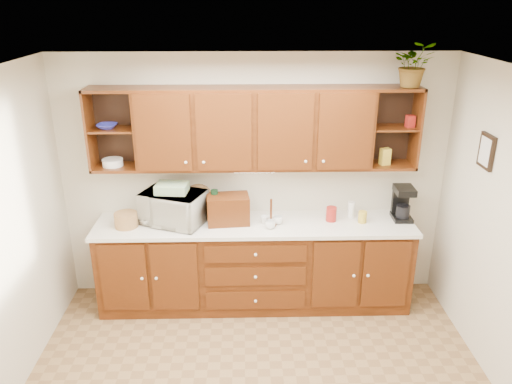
{
  "coord_description": "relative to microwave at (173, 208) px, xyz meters",
  "views": [
    {
      "loc": [
        -0.1,
        -3.15,
        3.1
      ],
      "look_at": [
        0.01,
        1.15,
        1.39
      ],
      "focal_mm": 35.0,
      "sensor_mm": 36.0,
      "label": 1
    }
  ],
  "objects": [
    {
      "name": "ceiling",
      "position": [
        0.82,
        -1.47,
        1.49
      ],
      "size": [
        4.0,
        4.0,
        0.0
      ],
      "primitive_type": "plane",
      "rotation": [
        3.14,
        0.0,
        0.0
      ],
      "color": "white",
      "rests_on": "back_wall"
    },
    {
      "name": "back_wall",
      "position": [
        0.82,
        0.28,
        0.19
      ],
      "size": [
        4.0,
        0.0,
        4.0
      ],
      "primitive_type": "plane",
      "rotation": [
        1.57,
        0.0,
        0.0
      ],
      "color": "beige",
      "rests_on": "floor"
    },
    {
      "name": "base_cabinets",
      "position": [
        0.82,
        -0.02,
        -0.66
      ],
      "size": [
        3.2,
        0.6,
        0.9
      ],
      "primitive_type": "cube",
      "color": "#351706",
      "rests_on": "floor"
    },
    {
      "name": "countertop",
      "position": [
        0.82,
        -0.03,
        -0.19
      ],
      "size": [
        3.24,
        0.64,
        0.04
      ],
      "primitive_type": "cube",
      "color": "silver",
      "rests_on": "base_cabinets"
    },
    {
      "name": "upper_cabinets",
      "position": [
        0.83,
        0.12,
        0.79
      ],
      "size": [
        3.2,
        0.33,
        0.8
      ],
      "color": "#351706",
      "rests_on": "back_wall"
    },
    {
      "name": "undercabinet_light",
      "position": [
        0.82,
        0.07,
        0.36
      ],
      "size": [
        0.4,
        0.05,
        0.02
      ],
      "primitive_type": "cube",
      "color": "white",
      "rests_on": "upper_cabinets"
    },
    {
      "name": "framed_picture",
      "position": [
        2.8,
        -0.57,
        0.74
      ],
      "size": [
        0.03,
        0.24,
        0.3
      ],
      "primitive_type": "cube",
      "color": "black",
      "rests_on": "right_wall"
    },
    {
      "name": "wicker_basket",
      "position": [
        -0.46,
        -0.08,
        -0.09
      ],
      "size": [
        0.3,
        0.3,
        0.15
      ],
      "primitive_type": "cylinder",
      "rotation": [
        0.0,
        0.0,
        -0.37
      ],
      "color": "#A57444",
      "rests_on": "countertop"
    },
    {
      "name": "microwave",
      "position": [
        0.0,
        0.0,
        0.0
      ],
      "size": [
        0.71,
        0.6,
        0.33
      ],
      "primitive_type": "imported",
      "rotation": [
        0.0,
        0.0,
        -0.37
      ],
      "color": "beige",
      "rests_on": "countertop"
    },
    {
      "name": "towel_stack",
      "position": [
        0.0,
        0.0,
        0.21
      ],
      "size": [
        0.33,
        0.26,
        0.09
      ],
      "primitive_type": "cube",
      "rotation": [
        0.0,
        0.0,
        -0.12
      ],
      "color": "#CFD664",
      "rests_on": "microwave"
    },
    {
      "name": "wine_bottle",
      "position": [
        0.41,
        0.05,
        0.0
      ],
      "size": [
        0.08,
        0.08,
        0.33
      ],
      "primitive_type": "cylinder",
      "rotation": [
        0.0,
        0.0,
        -0.03
      ],
      "color": "black",
      "rests_on": "countertop"
    },
    {
      "name": "woven_tray",
      "position": [
        0.24,
        0.21,
        -0.16
      ],
      "size": [
        0.34,
        0.16,
        0.33
      ],
      "primitive_type": "cylinder",
      "rotation": [
        1.36,
        0.0,
        -0.22
      ],
      "color": "#A57444",
      "rests_on": "countertop"
    },
    {
      "name": "bread_box",
      "position": [
        0.55,
        -0.01,
        -0.02
      ],
      "size": [
        0.44,
        0.3,
        0.29
      ],
      "primitive_type": "cube",
      "rotation": [
        0.0,
        0.0,
        0.1
      ],
      "color": "#351706",
      "rests_on": "countertop"
    },
    {
      "name": "mug_tree",
      "position": [
        0.98,
        -0.08,
        -0.12
      ],
      "size": [
        0.27,
        0.26,
        0.28
      ],
      "rotation": [
        0.0,
        0.0,
        0.38
      ],
      "color": "#351706",
      "rests_on": "countertop"
    },
    {
      "name": "canister_red",
      "position": [
        1.6,
        0.01,
        -0.09
      ],
      "size": [
        0.13,
        0.13,
        0.15
      ],
      "primitive_type": "cylinder",
      "rotation": [
        0.0,
        0.0,
        -0.21
      ],
      "color": "maroon",
      "rests_on": "countertop"
    },
    {
      "name": "canister_white",
      "position": [
        1.82,
        0.09,
        -0.08
      ],
      "size": [
        0.08,
        0.08,
        0.17
      ],
      "primitive_type": "cylinder",
      "rotation": [
        0.0,
        0.0,
        0.08
      ],
      "color": "white",
      "rests_on": "countertop"
    },
    {
      "name": "canister_yellow",
      "position": [
        1.91,
        -0.04,
        -0.11
      ],
      "size": [
        0.11,
        0.11,
        0.12
      ],
      "primitive_type": "cylinder",
      "rotation": [
        0.0,
        0.0,
        -0.32
      ],
      "color": "gold",
      "rests_on": "countertop"
    },
    {
      "name": "coffee_maker",
      "position": [
        2.34,
        0.05,
        0.0
      ],
      "size": [
        0.2,
        0.25,
        0.35
      ],
      "rotation": [
        0.0,
        0.0,
        -0.03
      ],
      "color": "black",
      "rests_on": "countertop"
    },
    {
      "name": "bowl_stack",
      "position": [
        -0.6,
        0.1,
        0.82
      ],
      "size": [
        0.2,
        0.2,
        0.05
      ],
      "primitive_type": "imported",
      "rotation": [
        0.0,
        0.0,
        -0.08
      ],
      "color": "#2A2D9B",
      "rests_on": "upper_cabinets"
    },
    {
      "name": "plate_stack",
      "position": [
        -0.58,
        0.11,
        0.45
      ],
      "size": [
        0.26,
        0.26,
        0.07
      ],
      "primitive_type": "cylinder",
      "rotation": [
        0.0,
        0.0,
        -0.32
      ],
      "color": "white",
      "rests_on": "upper_cabinets"
    },
    {
      "name": "pantry_box_yellow",
      "position": [
        2.12,
        0.08,
        0.5
      ],
      "size": [
        0.11,
        0.1,
        0.17
      ],
      "primitive_type": "cube",
      "rotation": [
        0.0,
        0.0,
        0.29
      ],
      "color": "gold",
      "rests_on": "upper_cabinets"
    },
    {
      "name": "pantry_box_red",
      "position": [
        2.34,
        0.09,
        0.85
      ],
      "size": [
        0.09,
        0.08,
        0.12
      ],
      "primitive_type": "cube",
      "rotation": [
        0.0,
        0.0,
        0.18
      ],
      "color": "maroon",
      "rests_on": "upper_cabinets"
    },
    {
      "name": "potted_plant",
      "position": [
        2.3,
        0.07,
        1.39
      ],
      "size": [
        0.43,
        0.39,
        0.42
      ],
      "primitive_type": "imported",
      "rotation": [
        0.0,
        0.0,
        -0.18
      ],
      "color": "#999999",
      "rests_on": "upper_cabinets"
    }
  ]
}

